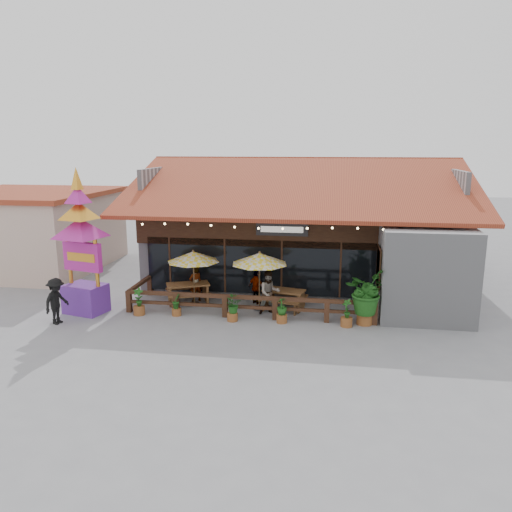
% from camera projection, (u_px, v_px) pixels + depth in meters
% --- Properties ---
extents(ground, '(100.00, 100.00, 0.00)m').
position_uv_depth(ground, '(289.00, 316.00, 19.93)').
color(ground, gray).
rests_on(ground, ground).
extents(restaurant_building, '(15.50, 14.73, 6.09)m').
position_uv_depth(restaurant_building, '(306.00, 233.00, 25.79)').
color(restaurant_building, '#A3A4A8').
rests_on(restaurant_building, ground).
extents(patio_railing, '(10.00, 2.60, 0.92)m').
position_uv_depth(patio_railing, '(232.00, 301.00, 19.88)').
color(patio_railing, '#462919').
rests_on(patio_railing, ground).
extents(neighbor_building, '(8.40, 8.40, 4.22)m').
position_uv_depth(neighbor_building, '(28.00, 229.00, 27.48)').
color(neighbor_building, '#C0A491').
rests_on(neighbor_building, ground).
extents(umbrella_left, '(2.31, 2.31, 2.39)m').
position_uv_depth(umbrella_left, '(193.00, 257.00, 20.95)').
color(umbrella_left, brown).
rests_on(umbrella_left, ground).
extents(umbrella_right, '(2.80, 2.80, 2.48)m').
position_uv_depth(umbrella_right, '(260.00, 259.00, 20.23)').
color(umbrella_right, brown).
rests_on(umbrella_right, ground).
extents(picnic_table_left, '(2.26, 2.13, 0.87)m').
position_uv_depth(picnic_table_left, '(188.00, 290.00, 21.45)').
color(picnic_table_left, brown).
rests_on(picnic_table_left, ground).
extents(picnic_table_right, '(1.99, 1.82, 0.82)m').
position_uv_depth(picnic_table_right, '(284.00, 296.00, 20.70)').
color(picnic_table_right, brown).
rests_on(picnic_table_right, ground).
extents(thai_sign_tower, '(2.82, 2.82, 6.30)m').
position_uv_depth(thai_sign_tower, '(81.00, 232.00, 19.66)').
color(thai_sign_tower, '#612999').
rests_on(thai_sign_tower, ground).
extents(tropical_plant, '(1.90, 2.01, 2.21)m').
position_uv_depth(tropical_plant, '(366.00, 292.00, 18.74)').
color(tropical_plant, brown).
rests_on(tropical_plant, ground).
extents(diner_a, '(0.68, 0.64, 1.57)m').
position_uv_depth(diner_a, '(196.00, 284.00, 21.65)').
color(diner_a, '#382112').
rests_on(diner_a, ground).
extents(diner_b, '(1.05, 0.95, 1.78)m').
position_uv_depth(diner_b, '(269.00, 292.00, 20.01)').
color(diner_b, '#382112').
rests_on(diner_b, ground).
extents(diner_c, '(0.90, 0.77, 1.44)m').
position_uv_depth(diner_c, '(256.00, 287.00, 21.32)').
color(diner_c, '#382112').
rests_on(diner_c, ground).
extents(pedestrian, '(0.87, 1.26, 1.79)m').
position_uv_depth(pedestrian, '(56.00, 301.00, 18.90)').
color(pedestrian, black).
rests_on(pedestrian, ground).
extents(planter_a, '(0.46, 0.46, 1.11)m').
position_uv_depth(planter_a, '(139.00, 304.00, 19.97)').
color(planter_a, brown).
rests_on(planter_a, ground).
extents(planter_b, '(0.38, 0.40, 0.92)m').
position_uv_depth(planter_b, '(176.00, 306.00, 19.89)').
color(planter_b, brown).
rests_on(planter_b, ground).
extents(planter_c, '(0.78, 0.75, 1.00)m').
position_uv_depth(planter_c, '(232.00, 307.00, 19.24)').
color(planter_c, brown).
rests_on(planter_c, ground).
extents(planter_d, '(0.54, 0.54, 1.01)m').
position_uv_depth(planter_d, '(282.00, 311.00, 19.07)').
color(planter_d, brown).
rests_on(planter_d, ground).
extents(planter_e, '(0.44, 0.46, 1.08)m').
position_uv_depth(planter_e, '(347.00, 315.00, 18.67)').
color(planter_e, brown).
rests_on(planter_e, ground).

